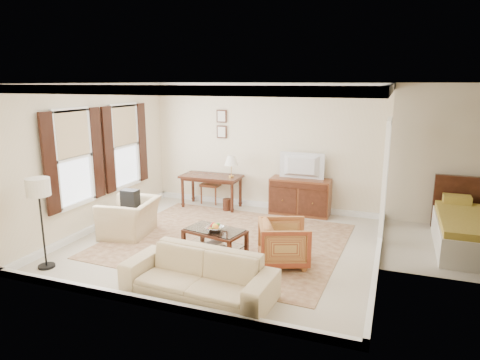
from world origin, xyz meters
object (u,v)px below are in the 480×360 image
Objects in this scene: coffee_table at (215,235)px; writing_desk at (211,180)px; tv at (301,158)px; sideboard at (300,197)px; striped_armchair at (284,241)px; sofa at (198,268)px; club_armchair at (130,211)px.

writing_desk is at bearing 115.07° from coffee_table.
tv is at bearing 4.02° from writing_desk.
sideboard is at bearing 71.43° from coffee_table.
sofa reaches higher than striped_armchair.
tv is at bearing 71.30° from coffee_table.
striped_armchair is at bearing -46.74° from writing_desk.
writing_desk is at bearing -175.43° from sideboard.
writing_desk reaches higher than coffee_table.
writing_desk is at bearing 153.31° from club_armchair.
writing_desk is at bearing 22.14° from striped_armchair.
club_armchair reaches higher than striped_armchair.
striped_armchair is at bearing 75.51° from club_armchair.
sofa is (-0.51, -4.17, -0.87)m from tv.
sideboard is at bearing -14.09° from striped_armchair.
writing_desk is 1.31× the size of club_armchair.
coffee_table is at bearing -64.93° from writing_desk.
writing_desk is 4.33m from sofa.
sideboard reaches higher than writing_desk.
coffee_table is 1.25m from striped_armchair.
coffee_table is (-0.91, -2.68, -0.96)m from tv.
coffee_table is at bearing 109.33° from sofa.
tv is at bearing 121.75° from club_armchair.
club_armchair reaches higher than sideboard.
sideboard is at bearing 121.99° from club_armchair.
sideboard is at bearing 4.57° from writing_desk.
writing_desk is 2.38m from club_armchair.
tv reaches higher than sideboard.
sideboard is 0.88m from tv.
tv is (-0.00, -0.02, 0.88)m from sideboard.
sideboard is at bearing 87.43° from sofa.
sofa is (-0.85, -1.44, 0.02)m from striped_armchair.
coffee_table is (-0.91, -2.70, -0.08)m from sideboard.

